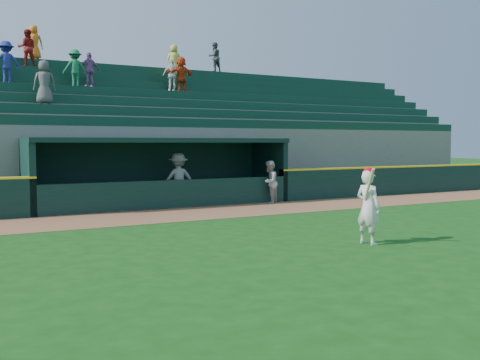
# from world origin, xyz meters

# --- Properties ---
(ground) EXTENTS (120.00, 120.00, 0.00)m
(ground) POSITION_xyz_m (0.00, 0.00, 0.00)
(ground) COLOR #134611
(ground) RESTS_ON ground
(warning_track) EXTENTS (40.00, 3.00, 0.01)m
(warning_track) POSITION_xyz_m (0.00, 4.90, 0.01)
(warning_track) COLOR brown
(warning_track) RESTS_ON ground
(field_wall_right) EXTENTS (15.50, 0.30, 1.20)m
(field_wall_right) POSITION_xyz_m (12.25, 6.55, 0.60)
(field_wall_right) COLOR black
(field_wall_right) RESTS_ON ground
(wall_stripe_right) EXTENTS (15.50, 0.32, 0.06)m
(wall_stripe_right) POSITION_xyz_m (12.25, 6.55, 1.23)
(wall_stripe_right) COLOR yellow
(wall_stripe_right) RESTS_ON field_wall_right
(dugout_player_front) EXTENTS (1.00, 0.98, 1.62)m
(dugout_player_front) POSITION_xyz_m (3.78, 6.25, 0.81)
(dugout_player_front) COLOR #ABABA5
(dugout_player_front) RESTS_ON ground
(dugout_player_inside) EXTENTS (1.32, 0.87, 1.91)m
(dugout_player_inside) POSITION_xyz_m (0.59, 7.50, 0.96)
(dugout_player_inside) COLOR #ACACA7
(dugout_player_inside) RESTS_ON ground
(dugout) EXTENTS (9.40, 2.80, 2.46)m
(dugout) POSITION_xyz_m (0.00, 8.00, 1.36)
(dugout) COLOR slate
(dugout) RESTS_ON ground
(stands) EXTENTS (34.50, 6.25, 7.51)m
(stands) POSITION_xyz_m (-0.02, 12.57, 2.40)
(stands) COLOR slate
(stands) RESTS_ON ground
(batter_at_plate) EXTENTS (0.56, 0.81, 1.76)m
(batter_at_plate) POSITION_xyz_m (1.49, -1.75, 0.88)
(batter_at_plate) COLOR silver
(batter_at_plate) RESTS_ON ground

